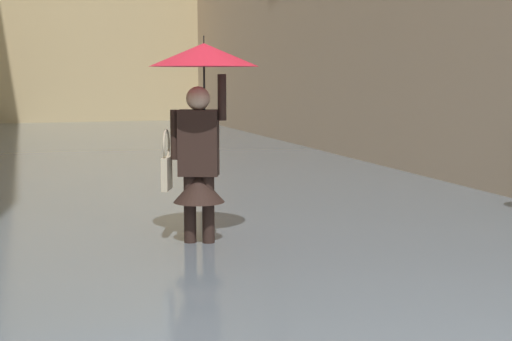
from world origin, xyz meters
TOP-DOWN VIEW (x-y plane):
  - ground_plane at (0.00, -11.94)m, footprint 60.00×60.00m
  - flood_water at (0.00, -11.94)m, footprint 8.70×29.88m
  - building_facade_far at (0.00, -24.78)m, footprint 11.50×1.80m
  - person_wading at (0.60, -4.14)m, footprint 1.05×1.05m

SIDE VIEW (x-z plane):
  - ground_plane at x=0.00m, z-range 0.00..0.00m
  - flood_water at x=0.00m, z-range 0.00..0.19m
  - person_wading at x=0.60m, z-range 0.45..2.63m
  - building_facade_far at x=0.00m, z-range 0.00..8.25m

